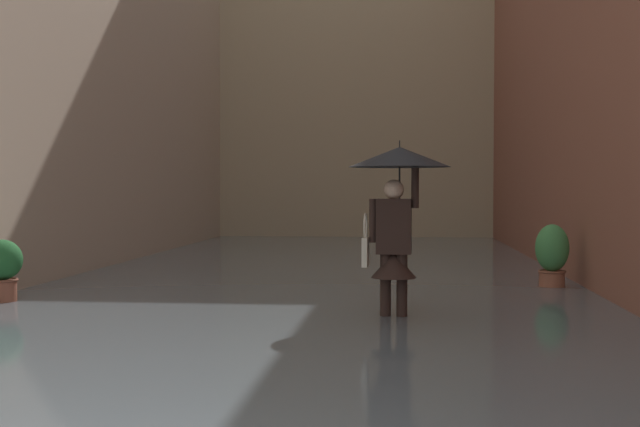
{
  "coord_description": "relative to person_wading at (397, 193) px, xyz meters",
  "views": [
    {
      "loc": [
        -1.33,
        2.76,
        1.53
      ],
      "look_at": [
        -0.5,
        -5.66,
        1.27
      ],
      "focal_mm": 46.4,
      "sensor_mm": 36.0,
      "label": 1
    }
  ],
  "objects": [
    {
      "name": "building_facade_far",
      "position": [
        1.28,
        -15.48,
        5.03
      ],
      "size": [
        11.44,
        1.8,
        13.02
      ],
      "primitive_type": "cube",
      "color": "tan",
      "rests_on": "ground_plane"
    },
    {
      "name": "flood_water",
      "position": [
        1.28,
        -4.13,
        -1.42
      ],
      "size": [
        8.64,
        26.88,
        0.12
      ],
      "primitive_type": "cube",
      "color": "#515B60",
      "rests_on": "ground_plane"
    },
    {
      "name": "potted_plant_mid_right",
      "position": [
        4.89,
        -0.71,
        -0.97
      ],
      "size": [
        0.51,
        0.51,
        0.89
      ],
      "color": "brown",
      "rests_on": "ground_plane"
    },
    {
      "name": "ground_plane",
      "position": [
        1.28,
        -4.13,
        -1.48
      ],
      "size": [
        60.0,
        60.0,
        0.0
      ],
      "primitive_type": "plane",
      "color": "gray"
    },
    {
      "name": "potted_plant_far_left",
      "position": [
        -2.19,
        -2.96,
        -0.92
      ],
      "size": [
        0.48,
        0.48,
        1.01
      ],
      "color": "#9E563D",
      "rests_on": "ground_plane"
    },
    {
      "name": "person_wading",
      "position": [
        0.0,
        0.0,
        0.0
      ],
      "size": [
        1.12,
        1.12,
        2.05
      ],
      "color": "black",
      "rests_on": "ground_plane"
    }
  ]
}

